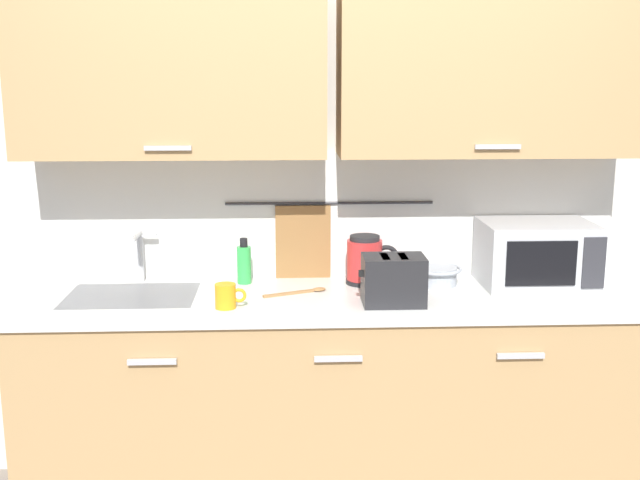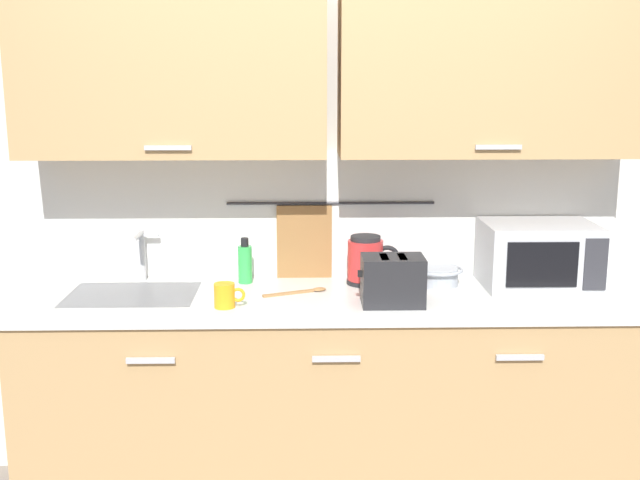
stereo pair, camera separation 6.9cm
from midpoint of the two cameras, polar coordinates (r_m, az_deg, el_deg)
name	(u,v)px [view 1 (the left image)]	position (r m, az deg, el deg)	size (l,w,h in m)	color
counter_unit	(330,396)	(3.32, 0.15, -11.36)	(2.53, 0.64, 0.90)	tan
back_wall_assembly	(330,136)	(3.30, 0.15, 7.59)	(3.70, 0.41, 2.50)	silver
sink_faucet	(139,250)	(3.42, -13.63, -0.69)	(0.09, 0.17, 0.22)	#B2B5BA
microwave	(536,254)	(3.40, 14.98, -0.99)	(0.46, 0.35, 0.27)	silver
electric_kettle	(365,260)	(3.32, 2.75, -1.49)	(0.23, 0.16, 0.21)	black
dish_soap_bottle	(244,263)	(3.34, -6.16, -1.72)	(0.06, 0.06, 0.20)	green
mug_near_sink	(226,296)	(3.00, -7.53, -4.08)	(0.12, 0.08, 0.09)	orange
mixing_bowl	(437,274)	(3.34, 7.94, -2.50)	(0.21, 0.21, 0.08)	#A5ADB7
toaster	(393,280)	(3.03, 4.75, -2.92)	(0.26, 0.17, 0.19)	#232326
wooden_spoon	(303,292)	(3.20, -1.90, -3.79)	(0.27, 0.13, 0.01)	#9E7042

